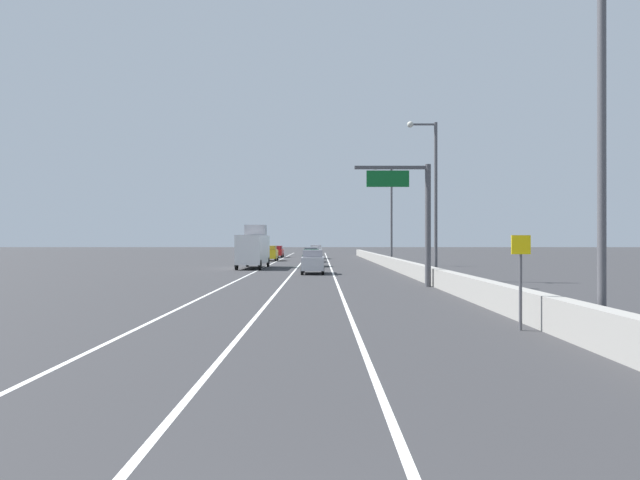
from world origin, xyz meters
name	(u,v)px	position (x,y,z in m)	size (l,w,h in m)	color
ground_plane	(316,263)	(0.00, 64.00, 0.00)	(320.00, 320.00, 0.00)	#2D2D30
lane_stripe_left	(264,267)	(-5.50, 55.00, 0.00)	(0.16, 130.00, 0.00)	silver
lane_stripe_center	(296,267)	(-2.00, 55.00, 0.00)	(0.16, 130.00, 0.00)	silver
lane_stripe_right	(329,267)	(1.50, 55.00, 0.00)	(0.16, 130.00, 0.00)	silver
jersey_barrier_right	(410,269)	(7.59, 40.00, 0.55)	(0.60, 120.00, 1.10)	gray
overhead_sign_gantry	(415,210)	(6.25, 30.43, 4.73)	(4.68, 0.36, 7.50)	#47474C
speed_advisory_sign	(519,274)	(6.69, 14.34, 1.76)	(0.60, 0.11, 3.00)	#4C4C51
lamp_post_right_near	(592,115)	(8.10, 12.58, 6.38)	(2.14, 0.44, 11.24)	#4C4C51
lamp_post_right_second	(431,190)	(8.31, 35.47, 6.38)	(2.14, 0.44, 11.24)	#4C4C51
lamp_post_right_third	(388,209)	(8.22, 58.36, 6.38)	(2.14, 0.44, 11.24)	#4C4C51
car_red_0	(276,252)	(-6.75, 88.01, 0.96)	(1.86, 4.54, 1.93)	red
car_gray_1	(310,255)	(-0.77, 68.42, 0.95)	(2.02, 4.47, 1.90)	slate
car_white_2	(315,252)	(-0.23, 80.73, 1.06)	(1.93, 4.49, 2.12)	white
car_silver_3	(312,262)	(-0.23, 43.25, 1.01)	(1.92, 4.31, 2.02)	#B7B7BC
car_green_4	(310,258)	(-0.55, 56.22, 0.94)	(1.94, 4.13, 1.88)	#196033
car_yellow_5	(269,253)	(-6.47, 72.37, 1.05)	(1.82, 4.50, 2.10)	gold
box_truck	(252,248)	(-6.40, 52.37, 2.04)	(2.60, 8.25, 4.44)	silver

